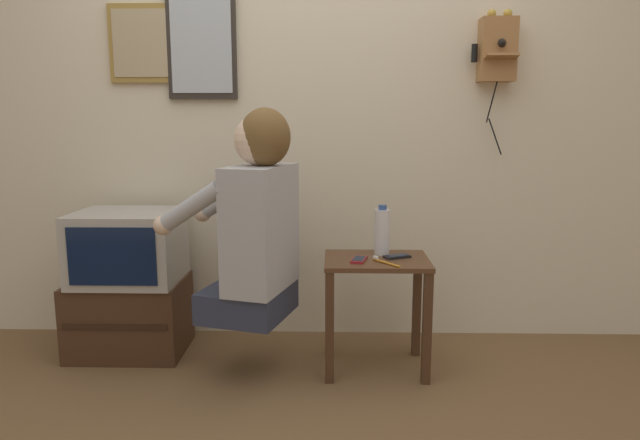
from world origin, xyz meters
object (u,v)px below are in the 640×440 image
water_bottle (382,231)px  cell_phone_spare (397,256)px  television (128,247)px  toothbrush (384,262)px  wall_mirror (201,38)px  person (256,221)px  cell_phone_held (359,260)px  framed_picture (141,43)px  wall_phone_antique (497,49)px

water_bottle → cell_phone_spare: bearing=-44.1°
television → toothbrush: bearing=-11.6°
water_bottle → wall_mirror: bearing=158.3°
person → cell_phone_held: bearing=-68.4°
person → water_bottle: 0.62m
television → framed_picture: size_ratio=1.27×
cell_phone_spare → framed_picture: bearing=-133.4°
person → water_bottle: bearing=-57.4°
toothbrush → wall_phone_antique: bearing=2.6°
person → toothbrush: bearing=-74.0°
television → cell_phone_held: 1.18m
television → wall_mirror: 1.15m
wall_mirror → cell_phone_spare: wall_mirror is taller
person → toothbrush: size_ratio=6.61×
wall_phone_antique → cell_phone_held: wall_phone_antique is taller
framed_picture → cell_phone_held: 1.62m
wall_phone_antique → toothbrush: 1.27m
cell_phone_held → water_bottle: bearing=61.5°
water_bottle → toothbrush: (-0.00, -0.18, -0.11)m
television → wall_mirror: size_ratio=0.81×
television → wall_phone_antique: bearing=7.4°
television → water_bottle: 1.28m
framed_picture → toothbrush: framed_picture is taller
water_bottle → framed_picture: bearing=163.4°
television → water_bottle: (1.27, -0.08, 0.10)m
wall_phone_antique → water_bottle: 1.12m
framed_picture → cell_phone_held: (1.13, -0.50, -1.03)m
toothbrush → cell_phone_spare: bearing=20.4°
wall_mirror → water_bottle: (0.93, -0.37, -0.95)m
cell_phone_held → television: bearing=-177.1°
cell_phone_spare → wall_phone_antique: bearing=101.6°
framed_picture → cell_phone_held: bearing=-23.9°
framed_picture → cell_phone_spare: bearing=-18.4°
television → toothbrush: television is taller
cell_phone_held → water_bottle: size_ratio=0.55×
television → water_bottle: water_bottle is taller
water_bottle → toothbrush: water_bottle is taller
cell_phone_held → person: bearing=-160.8°
television → cell_phone_held: bearing=-10.5°
cell_phone_spare → water_bottle: size_ratio=0.57×
person → cell_phone_spare: person is taller
person → television: person is taller
person → framed_picture: size_ratio=2.39×
person → water_bottle: (0.59, 0.18, -0.08)m
framed_picture → water_bottle: framed_picture is taller
television → framed_picture: framed_picture is taller
water_bottle → toothbrush: 0.21m
wall_phone_antique → cell_phone_spare: 1.19m
wall_phone_antique → framed_picture: bearing=178.6°
toothbrush → television: bearing=131.0°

